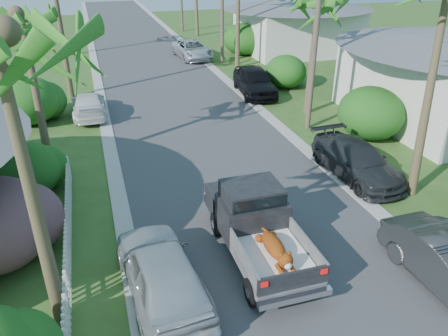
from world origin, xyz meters
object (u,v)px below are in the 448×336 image
object	(u,v)px
parked_car_lf	(89,105)
utility_pole_c	(222,1)
pickup_truck	(254,220)
utility_pole_b	(316,36)
palm_r_b	(317,0)
house_right_far	(297,26)
parked_car_rd	(192,50)
parked_car_ln	(162,272)
parked_car_rf	(255,81)
parked_car_rm	(357,161)
palm_l_b	(20,15)

from	to	relation	value
parked_car_lf	utility_pole_c	distance (m)	15.01
pickup_truck	utility_pole_c	bearing A→B (deg)	75.31
utility_pole_b	palm_r_b	bearing A→B (deg)	63.43
utility_pole_b	house_right_far	bearing A→B (deg)	66.48
parked_car_rd	palm_r_b	xyz separation A→B (m)	(3.00, -14.90, 5.23)
parked_car_ln	parked_car_rf	bearing A→B (deg)	-123.39
palm_r_b	utility_pole_c	size ratio (longest dim) A/B	0.80
parked_car_rm	parked_car_ln	xyz separation A→B (m)	(-8.60, -4.43, 0.09)
parked_car_rf	palm_l_b	distance (m)	14.78
parked_car_rm	parked_car_rf	xyz separation A→B (m)	(0.00, 11.50, 0.16)
palm_r_b	utility_pole_b	size ratio (longest dim) A/B	0.80
parked_car_rf	utility_pole_b	size ratio (longest dim) A/B	0.55
palm_l_b	palm_r_b	bearing A→B (deg)	12.62
parked_car_rf	palm_r_b	world-z (taller)	palm_r_b
parked_car_rd	utility_pole_c	world-z (taller)	utility_pole_c
palm_l_b	utility_pole_c	bearing A→B (deg)	52.22
parked_car_ln	palm_r_b	distance (m)	16.42
house_right_far	parked_car_ln	bearing A→B (deg)	-121.79
parked_car_lf	palm_l_b	bearing A→B (deg)	73.43
parked_car_rm	utility_pole_c	xyz separation A→B (m)	(0.60, 20.35, 3.91)
palm_l_b	palm_r_b	xyz separation A→B (m)	(13.40, 3.00, -0.20)
parked_car_ln	utility_pole_c	bearing A→B (deg)	-115.38
palm_r_b	house_right_far	distance (m)	16.75
palm_r_b	utility_pole_b	xyz separation A→B (m)	(-1.00, -2.00, -1.35)
parked_car_rd	parked_car_ln	xyz separation A→B (m)	(-7.20, -26.68, 0.06)
parked_car_lf	parked_car_rm	bearing A→B (deg)	133.41
palm_l_b	pickup_truck	bearing A→B (deg)	-50.50
parked_car_rm	parked_car_rd	world-z (taller)	parked_car_rd
palm_l_b	palm_r_b	distance (m)	13.73
parked_car_rf	parked_car_lf	xyz separation A→B (m)	(-10.00, -1.01, -0.22)
house_right_far	utility_pole_b	distance (m)	18.71
palm_l_b	palm_r_b	world-z (taller)	palm_l_b
parked_car_rf	palm_l_b	xyz separation A→B (m)	(-11.80, -7.14, 5.30)
parked_car_rm	parked_car_lf	size ratio (longest dim) A/B	1.09
parked_car_rf	utility_pole_c	xyz separation A→B (m)	(0.60, 8.86, 3.75)
pickup_truck	parked_car_ln	xyz separation A→B (m)	(-3.03, -1.23, -0.23)
pickup_truck	utility_pole_c	size ratio (longest dim) A/B	0.57
pickup_truck	parked_car_rd	bearing A→B (deg)	80.69
utility_pole_b	parked_car_rf	bearing A→B (deg)	95.58
parked_car_rd	utility_pole_b	world-z (taller)	utility_pole_b
parked_car_rf	palm_l_b	world-z (taller)	palm_l_b
utility_pole_c	palm_l_b	bearing A→B (deg)	-127.78
parked_car_ln	parked_car_rm	bearing A→B (deg)	-157.76
parked_car_ln	palm_r_b	xyz separation A→B (m)	(10.20, 11.79, 5.17)
parked_car_lf	palm_r_b	size ratio (longest dim) A/B	0.60
palm_l_b	parked_car_lf	bearing A→B (deg)	73.65
parked_car_rm	parked_car_rd	xyz separation A→B (m)	(-1.40, 22.25, 0.03)
house_right_far	parked_car_lf	bearing A→B (deg)	-146.61
palm_l_b	utility_pole_c	size ratio (longest dim) A/B	0.82
house_right_far	palm_r_b	bearing A→B (deg)	-113.11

